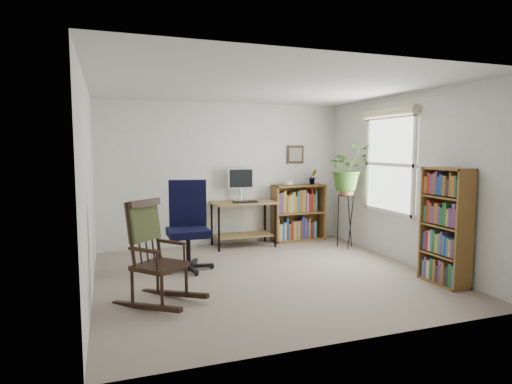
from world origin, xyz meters
name	(u,v)px	position (x,y,z in m)	size (l,w,h in m)	color
floor	(266,276)	(0.00, 0.00, 0.00)	(4.20, 4.00, 0.00)	gray
ceiling	(267,87)	(0.00, 0.00, 2.40)	(4.20, 4.00, 0.00)	silver
wall_back	(225,174)	(0.00, 2.00, 1.20)	(4.20, 0.00, 2.40)	silver
wall_front	(352,202)	(0.00, -2.00, 1.20)	(4.20, 0.00, 2.40)	silver
wall_left	(88,188)	(-2.10, 0.00, 1.20)	(0.00, 4.00, 2.40)	silver
wall_right	(404,179)	(2.10, 0.00, 1.20)	(0.00, 4.00, 2.40)	silver
window	(389,165)	(2.06, 0.30, 1.40)	(0.12, 1.20, 1.50)	white
desk	(243,224)	(0.23, 1.70, 0.38)	(1.05, 0.58, 0.75)	olive
monitor	(241,184)	(0.23, 1.84, 1.03)	(0.46, 0.16, 0.56)	silver
keyboard	(245,202)	(0.23, 1.58, 0.77)	(0.40, 0.15, 0.03)	black
office_chair	(188,225)	(-0.90, 0.60, 0.61)	(0.67, 0.67, 1.23)	black
rocking_chair	(160,252)	(-1.41, -0.55, 0.56)	(0.58, 0.97, 1.12)	black
low_bookshelf	(298,213)	(1.30, 1.82, 0.50)	(0.94, 0.31, 1.00)	brown
tall_bookshelf	(446,226)	(1.92, -1.01, 0.71)	(0.26, 0.62, 1.41)	brown
plant_stand	(346,217)	(1.80, 1.04, 0.51)	(0.28, 0.28, 1.03)	black
spider_plant	(348,146)	(1.80, 1.04, 1.68)	(1.69, 1.88, 1.46)	#396624
potted_plant_small	(313,181)	(1.58, 1.83, 1.05)	(0.13, 0.24, 0.11)	#396624
framed_picture	(295,154)	(1.30, 1.97, 1.53)	(0.32, 0.04, 0.32)	black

